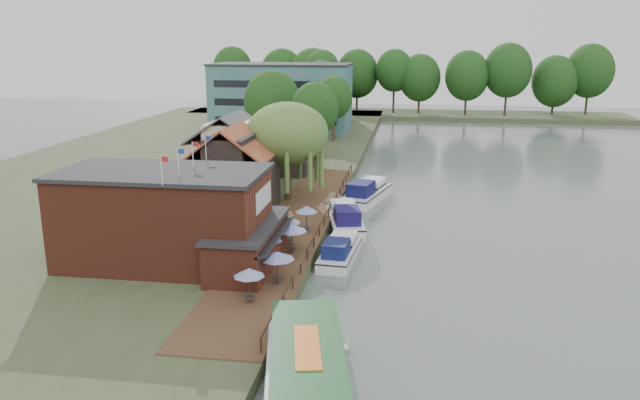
# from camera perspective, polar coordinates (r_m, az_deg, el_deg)

# --- Properties ---
(ground) EXTENTS (260.00, 260.00, 0.00)m
(ground) POSITION_cam_1_polar(r_m,az_deg,el_deg) (47.56, 5.02, -7.40)
(ground) COLOR #4D5957
(ground) RESTS_ON ground
(land_bank) EXTENTS (50.00, 140.00, 1.00)m
(land_bank) POSITION_cam_1_polar(r_m,az_deg,el_deg) (87.20, -13.45, 2.78)
(land_bank) COLOR #384728
(land_bank) RESTS_ON ground
(quay_deck) EXTENTS (6.00, 50.00, 0.10)m
(quay_deck) POSITION_cam_1_polar(r_m,az_deg,el_deg) (57.54, -2.27, -2.30)
(quay_deck) COLOR #47301E
(quay_deck) RESTS_ON land_bank
(quay_rail) EXTENTS (0.20, 49.00, 1.00)m
(quay_rail) POSITION_cam_1_polar(r_m,az_deg,el_deg) (57.45, 0.46, -1.85)
(quay_rail) COLOR black
(quay_rail) RESTS_ON land_bank
(pub) EXTENTS (20.00, 11.00, 7.30)m
(pub) POSITION_cam_1_polar(r_m,az_deg,el_deg) (47.94, -11.88, -1.61)
(pub) COLOR maroon
(pub) RESTS_ON land_bank
(hotel_block) EXTENTS (25.40, 12.40, 12.30)m
(hotel_block) POSITION_cam_1_polar(r_m,az_deg,el_deg) (117.13, -3.51, 9.39)
(hotel_block) COLOR #38666B
(hotel_block) RESTS_ON land_bank
(cottage_a) EXTENTS (8.60, 7.60, 8.50)m
(cottage_a) POSITION_cam_1_polar(r_m,az_deg,el_deg) (61.91, -7.99, 2.79)
(cottage_a) COLOR black
(cottage_a) RESTS_ON land_bank
(cottage_b) EXTENTS (9.60, 8.60, 8.50)m
(cottage_b) POSITION_cam_1_polar(r_m,az_deg,el_deg) (72.17, -8.03, 4.47)
(cottage_b) COLOR beige
(cottage_b) RESTS_ON land_bank
(cottage_c) EXTENTS (7.60, 7.60, 8.50)m
(cottage_c) POSITION_cam_1_polar(r_m,az_deg,el_deg) (79.78, -3.42, 5.56)
(cottage_c) COLOR black
(cottage_c) RESTS_ON land_bank
(willow) EXTENTS (8.60, 8.60, 10.43)m
(willow) POSITION_cam_1_polar(r_m,az_deg,el_deg) (65.40, -2.98, 4.41)
(willow) COLOR #476B2D
(willow) RESTS_ON land_bank
(umbrella_0) EXTENTS (2.06, 2.06, 2.38)m
(umbrella_0) POSITION_cam_1_polar(r_m,az_deg,el_deg) (40.86, -6.47, -7.77)
(umbrella_0) COLOR navy
(umbrella_0) RESTS_ON quay_deck
(umbrella_1) EXTENTS (2.44, 2.44, 2.38)m
(umbrella_1) POSITION_cam_1_polar(r_m,az_deg,el_deg) (43.67, -3.92, -6.21)
(umbrella_1) COLOR navy
(umbrella_1) RESTS_ON quay_deck
(umbrella_2) EXTENTS (2.39, 2.39, 2.38)m
(umbrella_2) POSITION_cam_1_polar(r_m,az_deg,el_deg) (47.56, -4.87, -4.46)
(umbrella_2) COLOR navy
(umbrella_2) RESTS_ON quay_deck
(umbrella_3) EXTENTS (2.46, 2.46, 2.38)m
(umbrella_3) POSITION_cam_1_polar(r_m,az_deg,el_deg) (49.72, -2.60, -3.56)
(umbrella_3) COLOR #1B2097
(umbrella_3) RESTS_ON quay_deck
(umbrella_4) EXTENTS (1.96, 1.96, 2.38)m
(umbrella_4) POSITION_cam_1_polar(r_m,az_deg,el_deg) (51.92, -2.84, -2.77)
(umbrella_4) COLOR navy
(umbrella_4) RESTS_ON quay_deck
(umbrella_5) EXTENTS (2.02, 2.02, 2.38)m
(umbrella_5) POSITION_cam_1_polar(r_m,az_deg,el_deg) (55.03, -1.24, -1.74)
(umbrella_5) COLOR navy
(umbrella_5) RESTS_ON quay_deck
(cruiser_0) EXTENTS (3.53, 9.08, 2.11)m
(cruiser_0) POSITION_cam_1_polar(r_m,az_deg,el_deg) (51.42, 1.85, -4.37)
(cruiser_0) COLOR white
(cruiser_0) RESTS_ON ground
(cruiser_1) EXTENTS (5.52, 10.73, 2.50)m
(cruiser_1) POSITION_cam_1_polar(r_m,az_deg,el_deg) (59.92, 2.28, -1.41)
(cruiser_1) COLOR white
(cruiser_1) RESTS_ON ground
(cruiser_2) EXTENTS (5.96, 11.19, 2.62)m
(cruiser_2) POSITION_cam_1_polar(r_m,az_deg,el_deg) (69.85, 4.28, 0.93)
(cruiser_2) COLOR white
(cruiser_2) RESTS_ON ground
(tour_boat) EXTENTS (7.35, 15.97, 3.37)m
(tour_boat) POSITION_cam_1_polar(r_m,az_deg,el_deg) (31.13, -1.10, -16.54)
(tour_boat) COLOR silver
(tour_boat) RESTS_ON ground
(swan) EXTENTS (0.44, 0.44, 0.44)m
(swan) POSITION_cam_1_polar(r_m,az_deg,el_deg) (37.54, 2.31, -13.29)
(swan) COLOR white
(swan) RESTS_ON ground
(bank_tree_0) EXTENTS (6.52, 6.52, 11.02)m
(bank_tree_0) POSITION_cam_1_polar(r_m,az_deg,el_deg) (86.85, -0.46, 7.16)
(bank_tree_0) COLOR #143811
(bank_tree_0) RESTS_ON land_bank
(bank_tree_1) EXTENTS (8.45, 8.45, 12.25)m
(bank_tree_1) POSITION_cam_1_polar(r_m,az_deg,el_deg) (95.08, -4.38, 8.14)
(bank_tree_1) COLOR #143811
(bank_tree_1) RESTS_ON land_bank
(bank_tree_2) EXTENTS (6.22, 6.22, 10.81)m
(bank_tree_2) POSITION_cam_1_polar(r_m,az_deg,el_deg) (103.98, 1.23, 8.33)
(bank_tree_2) COLOR #143811
(bank_tree_2) RESTS_ON land_bank
(bank_tree_3) EXTENTS (7.31, 7.31, 12.61)m
(bank_tree_3) POSITION_cam_1_polar(r_m,az_deg,el_deg) (124.32, 0.15, 9.79)
(bank_tree_3) COLOR #143811
(bank_tree_3) RESTS_ON land_bank
(bank_tree_4) EXTENTS (7.63, 7.63, 11.30)m
(bank_tree_4) POSITION_cam_1_polar(r_m,az_deg,el_deg) (129.84, 1.15, 9.70)
(bank_tree_4) COLOR #143811
(bank_tree_4) RESTS_ON land_bank
(bank_tree_5) EXTENTS (7.85, 7.85, 14.31)m
(bank_tree_5) POSITION_cam_1_polar(r_m,az_deg,el_deg) (140.88, 0.20, 10.70)
(bank_tree_5) COLOR #143811
(bank_tree_5) RESTS_ON land_bank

